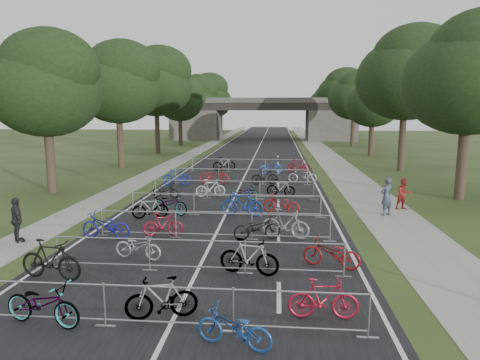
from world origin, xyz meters
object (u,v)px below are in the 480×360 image
Objects in this scene: bike_1 at (161,298)px; pedestrian_a at (386,196)px; overpass_bridge at (263,119)px; pedestrian_b at (404,194)px; bike_0 at (43,304)px; pedestrian_c at (17,220)px; bike_2 at (234,328)px.

bike_1 is 13.88m from pedestrian_a.
overpass_bridge reaches higher than bike_1.
pedestrian_a is 1.17× the size of pedestrian_b.
pedestrian_a is at bearing -81.64° from overpass_bridge.
bike_1 is (2.74, 0.55, -0.00)m from bike_0.
pedestrian_c is at bearing -97.29° from overpass_bridge.
pedestrian_a is 1.81m from pedestrian_b.
overpass_bridge is 17.46× the size of pedestrian_c.
pedestrian_a is (7.83, -53.27, -2.59)m from overpass_bridge.
bike_0 is 7.64m from pedestrian_c.
bike_0 is at bearing 12.07° from pedestrian_a.
bike_0 is at bearing 171.05° from pedestrian_c.
overpass_bridge is at bearing 163.98° from bike_1.
overpass_bridge is 19.23× the size of pedestrian_b.
bike_2 is at bearing -171.60° from pedestrian_c.
overpass_bridge is at bearing 82.83° from pedestrian_b.
bike_1 is 15.66m from pedestrian_b.
overpass_bridge is 16.41× the size of pedestrian_a.
pedestrian_c reaches higher than pedestrian_b.
pedestrian_c reaches higher than bike_1.
bike_0 is 2.79m from bike_1.
pedestrian_c is at bearing 47.94° from bike_0.
overpass_bridge is at bearing -162.49° from bike_2.
bike_2 is at bearing -135.41° from pedestrian_b.
bike_1 is 9.17m from pedestrian_c.
pedestrian_a is at bearing -149.01° from pedestrian_b.
bike_2 is 13.87m from pedestrian_a.
pedestrian_c is (-15.36, -5.63, -0.06)m from pedestrian_a.
pedestrian_b reaches higher than bike_1.
pedestrian_b is at bearing 167.73° from bike_2.
bike_2 is 11.39m from pedestrian_c.
bike_2 is 0.92× the size of pedestrian_a.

